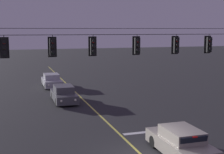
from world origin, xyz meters
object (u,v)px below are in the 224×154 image
Objects in this scene: traffic_light_rightmost at (176,45)px; traffic_light_far_right at (209,45)px; traffic_light_centre at (93,46)px; car_oncoming_lead at (64,94)px; traffic_light_right_inner at (137,46)px; traffic_light_leftmost at (4,48)px; traffic_light_left_inner at (53,47)px; car_waiting_near_lane at (180,143)px; car_oncoming_trailing at (52,81)px.

traffic_light_rightmost and traffic_light_far_right have the same top height.
traffic_light_centre is 0.28× the size of car_oncoming_lead.
traffic_light_centre is at bearing -88.08° from car_oncoming_lead.
traffic_light_right_inner is at bearing 180.00° from traffic_light_rightmost.
traffic_light_leftmost is 1.00× the size of traffic_light_centre.
traffic_light_rightmost is 0.28× the size of car_oncoming_lead.
traffic_light_left_inner and traffic_light_right_inner have the same top height.
traffic_light_right_inner is at bearing 0.00° from traffic_light_left_inner.
traffic_light_centre is 0.28× the size of car_waiting_near_lane.
car_oncoming_lead is at bearing -89.33° from car_oncoming_trailing.
traffic_light_leftmost is at bearing 151.12° from car_waiting_near_lane.
traffic_light_centre is 1.00× the size of traffic_light_rightmost.
traffic_light_centre is (4.77, 0.00, 0.00)m from traffic_light_leftmost.
traffic_light_right_inner is (2.67, 0.00, 0.00)m from traffic_light_centre.
traffic_light_rightmost is 0.28× the size of car_oncoming_trailing.
traffic_light_centre is at bearing 126.16° from car_waiting_near_lane.
traffic_light_rightmost reaches higher than car_oncoming_trailing.
traffic_light_centre is at bearing 180.00° from traffic_light_far_right.
traffic_light_leftmost is 0.28× the size of car_oncoming_trailing.
traffic_light_leftmost is 4.77m from traffic_light_centre.
traffic_light_leftmost is 10.02m from traffic_light_rightmost.
traffic_light_centre and traffic_light_rightmost have the same top height.
traffic_light_leftmost is 1.00× the size of traffic_light_left_inner.
car_oncoming_lead is (-0.30, 9.07, -4.51)m from traffic_light_centre.
traffic_light_centre reaches higher than car_oncoming_trailing.
car_waiting_near_lane and car_oncoming_lead have the same top height.
car_oncoming_lead is (-2.98, 9.07, -4.51)m from traffic_light_right_inner.
traffic_light_leftmost is 0.28× the size of car_oncoming_lead.
traffic_light_centre is 7.58m from traffic_light_far_right.
car_oncoming_lead is at bearing 63.80° from traffic_light_leftmost.
traffic_light_far_right is 0.28× the size of car_oncoming_trailing.
traffic_light_left_inner is at bearing 141.26° from car_waiting_near_lane.
traffic_light_right_inner is at bearing 0.00° from traffic_light_leftmost.
traffic_light_rightmost is 6.62m from car_waiting_near_lane.
traffic_light_left_inner is at bearing 180.00° from traffic_light_far_right.
car_oncoming_trailing is at bearing 100.38° from traffic_light_right_inner.
traffic_light_leftmost is at bearing 180.00° from traffic_light_centre.
traffic_light_centre is 1.00× the size of traffic_light_right_inner.
traffic_light_leftmost is 1.00× the size of traffic_light_rightmost.
traffic_light_right_inner is 0.28× the size of car_oncoming_lead.
traffic_light_left_inner is 0.28× the size of car_oncoming_lead.
car_oncoming_trailing is at bearing 99.70° from car_waiting_near_lane.
traffic_light_far_right is at bearing -64.53° from car_oncoming_trailing.
traffic_light_far_right is at bearing 0.00° from traffic_light_leftmost.
traffic_light_left_inner and traffic_light_centre have the same top height.
traffic_light_far_right is at bearing -49.02° from car_oncoming_lead.
traffic_light_right_inner is 6.33m from car_waiting_near_lane.
traffic_light_right_inner is (7.44, 0.00, 0.00)m from traffic_light_leftmost.
traffic_light_right_inner is 0.28× the size of car_oncoming_trailing.
car_oncoming_lead is (-5.55, 9.07, -4.51)m from traffic_light_rightmost.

